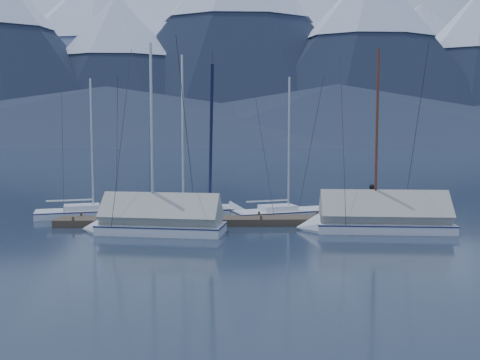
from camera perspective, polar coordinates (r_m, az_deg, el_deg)
name	(u,v)px	position (r m, az deg, el deg)	size (l,w,h in m)	color
ground	(241,232)	(23.33, 0.17, -5.81)	(1000.00, 1000.00, 0.00)	black
mountain_range	(229,66)	(397.12, -1.24, 12.72)	(877.00, 584.00, 150.50)	#475675
dock	(240,222)	(25.27, 0.00, -4.73)	(18.00, 1.50, 0.54)	#382D23
mooring_posts	(230,217)	(25.22, -1.14, -4.19)	(15.12, 1.52, 0.35)	#382D23
sailboat_open_left	(102,213)	(28.90, -15.25, -3.62)	(6.43, 3.36, 8.18)	silver
sailboat_open_mid	(193,212)	(28.16, -5.33, -3.64)	(7.39, 3.11, 9.58)	silver
sailboat_open_right	(296,214)	(27.82, 6.26, -3.80)	(6.46, 3.56, 8.23)	white
sailboat_covered_near	(371,221)	(24.18, 14.55, -4.49)	(7.24, 3.12, 9.16)	silver
sailboat_covered_far	(150,223)	(23.24, -10.04, -4.79)	(6.84, 3.21, 9.25)	silver
person	(372,200)	(26.44, 14.63, -2.19)	(0.59, 0.39, 1.62)	black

